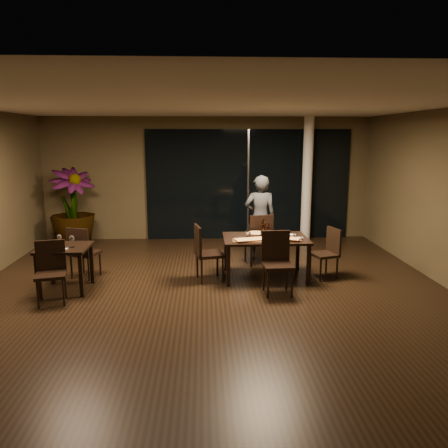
% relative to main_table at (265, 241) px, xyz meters
% --- Properties ---
extents(ground, '(8.00, 8.00, 0.00)m').
position_rel_main_table_xyz_m(ground, '(-1.00, -0.80, -0.68)').
color(ground, black).
rests_on(ground, ground).
extents(wall_back, '(8.00, 0.10, 3.00)m').
position_rel_main_table_xyz_m(wall_back, '(-1.00, 3.25, 0.82)').
color(wall_back, '#473D26').
rests_on(wall_back, ground).
extents(wall_front, '(8.00, 0.10, 3.00)m').
position_rel_main_table_xyz_m(wall_front, '(-1.00, -4.85, 0.82)').
color(wall_front, '#473D26').
rests_on(wall_front, ground).
extents(ceiling, '(8.00, 8.00, 0.04)m').
position_rel_main_table_xyz_m(ceiling, '(-1.00, -0.80, 2.34)').
color(ceiling, white).
rests_on(ceiling, wall_back).
extents(window_panel, '(5.00, 0.06, 2.70)m').
position_rel_main_table_xyz_m(window_panel, '(0.00, 3.16, 0.67)').
color(window_panel, black).
rests_on(window_panel, ground).
extents(column, '(0.24, 0.24, 3.00)m').
position_rel_main_table_xyz_m(column, '(1.40, 2.85, 0.82)').
color(column, white).
rests_on(column, ground).
extents(main_table, '(1.50, 1.00, 0.75)m').
position_rel_main_table_xyz_m(main_table, '(0.00, 0.00, 0.00)').
color(main_table, black).
rests_on(main_table, ground).
extents(side_table, '(0.80, 0.80, 0.75)m').
position_rel_main_table_xyz_m(side_table, '(-3.40, -0.50, -0.05)').
color(side_table, black).
rests_on(side_table, ground).
extents(chair_main_far, '(0.57, 0.57, 1.03)m').
position_rel_main_table_xyz_m(chair_main_far, '(-0.01, 0.80, -0.10)').
color(chair_main_far, black).
rests_on(chair_main_far, ground).
extents(chair_main_near, '(0.49, 0.49, 1.01)m').
position_rel_main_table_xyz_m(chair_main_near, '(0.08, -0.76, -0.11)').
color(chair_main_near, black).
rests_on(chair_main_near, ground).
extents(chair_main_left, '(0.55, 0.55, 1.00)m').
position_rel_main_table_xyz_m(chair_main_left, '(-1.09, -0.11, -0.12)').
color(chair_main_left, black).
rests_on(chair_main_left, ground).
extents(chair_main_right, '(0.53, 0.53, 0.91)m').
position_rel_main_table_xyz_m(chair_main_right, '(1.14, -0.02, -0.17)').
color(chair_main_right, black).
rests_on(chair_main_right, ground).
extents(chair_side_far, '(0.56, 0.56, 0.95)m').
position_rel_main_table_xyz_m(chair_side_far, '(-3.29, 0.10, -0.14)').
color(chair_side_far, black).
rests_on(chair_side_far, ground).
extents(chair_side_near, '(0.53, 0.53, 0.95)m').
position_rel_main_table_xyz_m(chair_side_near, '(-3.47, -1.00, -0.14)').
color(chair_side_near, black).
rests_on(chair_side_near, ground).
extents(diner, '(0.60, 0.40, 1.76)m').
position_rel_main_table_xyz_m(diner, '(0.06, 1.24, 0.20)').
color(diner, '#303236').
rests_on(diner, ground).
extents(potted_plant, '(1.39, 1.39, 1.82)m').
position_rel_main_table_xyz_m(potted_plant, '(-4.13, 2.52, 0.24)').
color(potted_plant, '#1B4918').
rests_on(potted_plant, ground).
extents(pizza_board_left, '(0.63, 0.34, 0.01)m').
position_rel_main_table_xyz_m(pizza_board_left, '(-0.30, -0.26, 0.08)').
color(pizza_board_left, '#4A2D17').
rests_on(pizza_board_left, main_table).
extents(pizza_board_right, '(0.55, 0.29, 0.01)m').
position_rel_main_table_xyz_m(pizza_board_right, '(0.33, -0.21, 0.08)').
color(pizza_board_right, '#462716').
rests_on(pizza_board_right, main_table).
extents(oblong_pizza_left, '(0.53, 0.34, 0.02)m').
position_rel_main_table_xyz_m(oblong_pizza_left, '(-0.30, -0.26, 0.10)').
color(oblong_pizza_left, maroon).
rests_on(oblong_pizza_left, pizza_board_left).
extents(oblong_pizza_right, '(0.51, 0.37, 0.02)m').
position_rel_main_table_xyz_m(oblong_pizza_right, '(0.33, -0.21, 0.10)').
color(oblong_pizza_right, maroon).
rests_on(oblong_pizza_right, pizza_board_right).
extents(round_pizza, '(0.33, 0.33, 0.01)m').
position_rel_main_table_xyz_m(round_pizza, '(-0.12, 0.32, 0.08)').
color(round_pizza, '#AF2B13').
rests_on(round_pizza, main_table).
extents(bottle_a, '(0.07, 0.07, 0.32)m').
position_rel_main_table_xyz_m(bottle_a, '(-0.05, 0.02, 0.24)').
color(bottle_a, black).
rests_on(bottle_a, main_table).
extents(bottle_b, '(0.06, 0.06, 0.26)m').
position_rel_main_table_xyz_m(bottle_b, '(0.06, 0.03, 0.20)').
color(bottle_b, black).
rests_on(bottle_b, main_table).
extents(bottle_c, '(0.08, 0.08, 0.35)m').
position_rel_main_table_xyz_m(bottle_c, '(-0.03, 0.08, 0.25)').
color(bottle_c, black).
rests_on(bottle_c, main_table).
extents(tumbler_left, '(0.07, 0.07, 0.09)m').
position_rel_main_table_xyz_m(tumbler_left, '(-0.30, 0.06, 0.12)').
color(tumbler_left, white).
rests_on(tumbler_left, main_table).
extents(tumbler_right, '(0.08, 0.08, 0.10)m').
position_rel_main_table_xyz_m(tumbler_right, '(0.27, 0.10, 0.12)').
color(tumbler_right, white).
rests_on(tumbler_right, main_table).
extents(napkin_near, '(0.20, 0.14, 0.01)m').
position_rel_main_table_xyz_m(napkin_near, '(0.56, -0.11, 0.08)').
color(napkin_near, white).
rests_on(napkin_near, main_table).
extents(napkin_far, '(0.19, 0.12, 0.01)m').
position_rel_main_table_xyz_m(napkin_far, '(0.49, 0.16, 0.08)').
color(napkin_far, white).
rests_on(napkin_far, main_table).
extents(wine_glass_a, '(0.08, 0.08, 0.18)m').
position_rel_main_table_xyz_m(wine_glass_a, '(-3.50, -0.42, 0.16)').
color(wine_glass_a, white).
rests_on(wine_glass_a, side_table).
extents(wine_glass_b, '(0.08, 0.08, 0.19)m').
position_rel_main_table_xyz_m(wine_glass_b, '(-3.25, -0.56, 0.17)').
color(wine_glass_b, white).
rests_on(wine_glass_b, side_table).
extents(side_napkin, '(0.21, 0.17, 0.01)m').
position_rel_main_table_xyz_m(side_napkin, '(-3.39, -0.67, 0.08)').
color(side_napkin, white).
rests_on(side_napkin, side_table).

